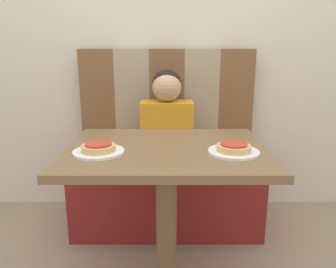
# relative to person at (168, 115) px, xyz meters

# --- Properties ---
(wall_back) EXTENTS (7.00, 0.05, 2.60)m
(wall_back) POSITION_rel_person_xyz_m (0.00, 0.33, 0.52)
(wall_back) COLOR beige
(wall_back) RESTS_ON ground_plane
(booth_seat) EXTENTS (1.23, 0.57, 0.48)m
(booth_seat) POSITION_rel_person_xyz_m (0.00, -0.00, -0.54)
(booth_seat) COLOR maroon
(booth_seat) RESTS_ON ground_plane
(booth_backrest) EXTENTS (1.23, 0.08, 0.72)m
(booth_backrest) POSITION_rel_person_xyz_m (-0.00, 0.24, 0.06)
(booth_backrest) COLOR brown
(booth_backrest) RESTS_ON booth_seat
(dining_table) EXTENTS (0.91, 0.71, 0.76)m
(dining_table) POSITION_rel_person_xyz_m (0.00, -0.68, -0.13)
(dining_table) COLOR brown
(dining_table) RESTS_ON ground_plane
(person) EXTENTS (0.34, 0.21, 0.59)m
(person) POSITION_rel_person_xyz_m (0.00, 0.00, 0.00)
(person) COLOR orange
(person) RESTS_ON booth_seat
(plate_left) EXTENTS (0.22, 0.22, 0.01)m
(plate_left) POSITION_rel_person_xyz_m (-0.29, -0.77, -0.01)
(plate_left) COLOR white
(plate_left) RESTS_ON dining_table
(plate_right) EXTENTS (0.22, 0.22, 0.01)m
(plate_right) POSITION_rel_person_xyz_m (0.29, -0.77, -0.01)
(plate_right) COLOR white
(plate_right) RESTS_ON dining_table
(pizza_left) EXTENTS (0.15, 0.15, 0.03)m
(pizza_left) POSITION_rel_person_xyz_m (-0.29, -0.77, 0.01)
(pizza_left) COLOR tan
(pizza_left) RESTS_ON plate_left
(pizza_right) EXTENTS (0.15, 0.15, 0.03)m
(pizza_right) POSITION_rel_person_xyz_m (0.29, -0.77, 0.01)
(pizza_right) COLOR tan
(pizza_right) RESTS_ON plate_right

